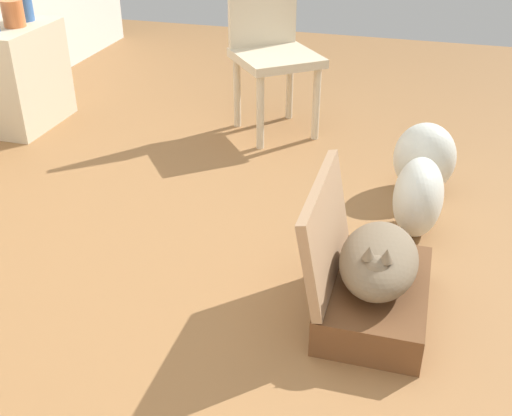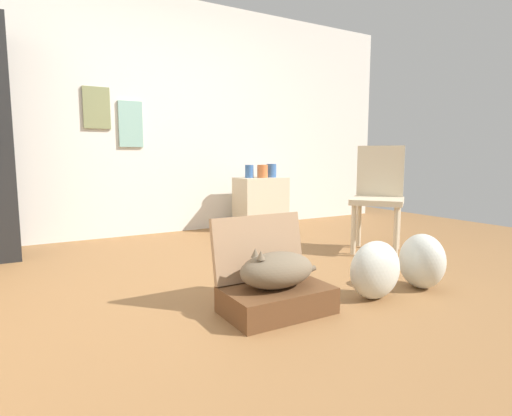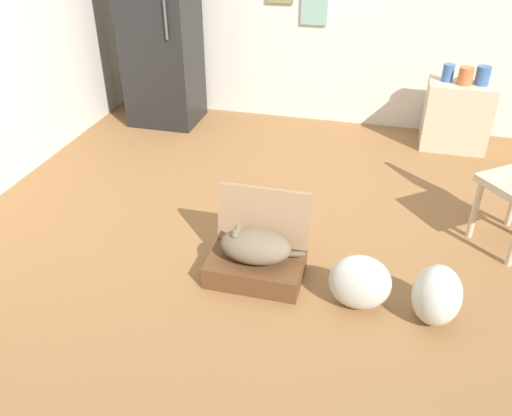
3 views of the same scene
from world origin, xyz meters
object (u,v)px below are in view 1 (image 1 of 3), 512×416
at_px(side_table, 19,77).
at_px(cat, 379,260).
at_px(plastic_bag_clear, 424,158).
at_px(vase_round, 13,13).
at_px(plastic_bag_white, 418,197).
at_px(chair, 271,45).
at_px(vase_short, 22,7).
at_px(suitcase_base, 374,298).

bearing_deg(side_table, cat, -119.18).
relative_size(plastic_bag_clear, vase_round, 2.38).
bearing_deg(vase_round, cat, -119.60).
bearing_deg(side_table, plastic_bag_white, -105.00).
relative_size(cat, vase_round, 3.42).
xyz_separation_m(plastic_bag_clear, chair, (0.59, 0.95, 0.34)).
height_order(plastic_bag_clear, vase_round, vase_round).
relative_size(vase_short, vase_round, 1.06).
relative_size(cat, plastic_bag_white, 1.45).
relative_size(side_table, vase_round, 4.05).
distance_m(side_table, chair, 1.56).
xyz_separation_m(suitcase_base, plastic_bag_white, (0.64, -0.11, 0.11)).
relative_size(cat, chair, 0.54).
distance_m(suitcase_base, side_table, 2.68).
xyz_separation_m(suitcase_base, cat, (-0.01, 0.00, 0.17)).
bearing_deg(side_table, vase_round, -90.00).
xyz_separation_m(plastic_bag_white, chair, (1.01, 0.94, 0.34)).
height_order(cat, plastic_bag_clear, cat).
bearing_deg(vase_short, suitcase_base, -121.77).
height_order(plastic_bag_white, chair, chair).
xyz_separation_m(cat, plastic_bag_white, (0.65, -0.11, -0.07)).
distance_m(cat, vase_short, 2.78).
height_order(vase_short, chair, chair).
bearing_deg(plastic_bag_clear, plastic_bag_white, 179.12).
xyz_separation_m(plastic_bag_white, plastic_bag_clear, (0.42, -0.01, 0.00)).
relative_size(side_table, vase_short, 3.83).
bearing_deg(chair, suitcase_base, -101.74).
relative_size(suitcase_base, plastic_bag_clear, 1.63).
distance_m(vase_short, vase_round, 0.15).
xyz_separation_m(cat, chair, (1.66, 0.84, 0.28)).
bearing_deg(cat, suitcase_base, -3.56).
relative_size(plastic_bag_clear, side_table, 0.59).
bearing_deg(suitcase_base, chair, 26.80).
distance_m(suitcase_base, plastic_bag_clear, 1.08).
relative_size(plastic_bag_clear, chair, 0.38).
distance_m(plastic_bag_clear, vase_round, 2.48).
relative_size(plastic_bag_white, vase_round, 2.36).
height_order(suitcase_base, side_table, side_table).
bearing_deg(plastic_bag_white, vase_round, 74.77).
xyz_separation_m(vase_short, chair, (0.21, -1.49, -0.17)).
bearing_deg(chair, side_table, 154.87).
bearing_deg(vase_short, plastic_bag_clear, -98.74).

